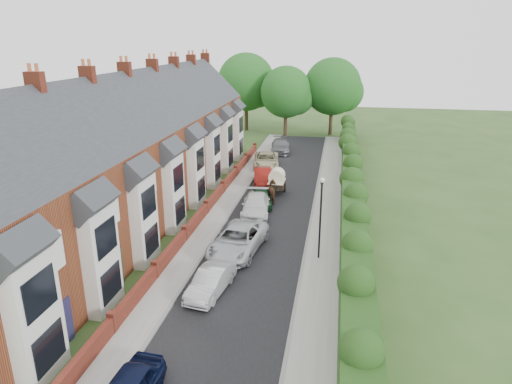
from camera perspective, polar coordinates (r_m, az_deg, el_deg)
ground at (r=24.94m, az=-0.69°, el=-11.87°), size 140.00×140.00×0.00m
road at (r=34.79m, az=1.98°, el=-2.67°), size 6.00×58.00×0.02m
pavement_hedge_side at (r=34.47m, az=8.75°, el=-3.01°), size 2.20×58.00×0.12m
pavement_house_side at (r=35.50m, az=-4.18°, el=-2.18°), size 1.70×58.00×0.12m
kerb_hedge_side at (r=34.50m, az=7.00°, el=-2.90°), size 0.18×58.00×0.13m
kerb_house_side at (r=35.31m, az=-2.92°, el=-2.26°), size 0.18×58.00×0.13m
hedge at (r=33.95m, az=11.91°, el=-0.77°), size 2.10×58.00×2.85m
terrace_row at (r=35.46m, az=-15.06°, el=4.67°), size 9.05×40.50×11.50m
garden_wall_row at (r=34.71m, az=-6.20°, el=-2.03°), size 0.35×40.35×1.10m
lamppost at (r=26.78m, az=8.11°, el=-2.02°), size 0.32×0.32×5.16m
tree_far_left at (r=61.91m, az=4.11°, el=12.20°), size 7.14×6.80×9.29m
tree_far_right at (r=63.46m, az=9.89°, el=12.68°), size 7.98×7.60×10.31m
tree_far_back at (r=65.68m, az=-0.86°, el=13.41°), size 8.40×8.00×10.82m
car_silver_a at (r=24.29m, az=-5.68°, el=-11.09°), size 1.95×4.14×1.31m
car_silver_b at (r=28.46m, az=-2.27°, el=-6.01°), size 3.32×6.00×1.59m
car_white at (r=34.35m, az=-0.02°, el=-1.68°), size 2.55×5.16×1.44m
car_green at (r=36.21m, az=0.65°, el=-0.69°), size 2.35×4.13×1.32m
car_red at (r=41.57m, az=0.82°, el=1.98°), size 2.32×4.57×1.44m
car_beige at (r=46.97m, az=1.29°, el=3.99°), size 3.26×5.73×1.51m
car_grey at (r=53.48m, az=3.05°, el=5.78°), size 2.71×5.34×1.48m
horse at (r=36.93m, az=2.15°, el=-0.01°), size 1.59×2.19×1.69m
horse_cart at (r=38.83m, az=2.62°, el=1.58°), size 1.39×3.06×2.21m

